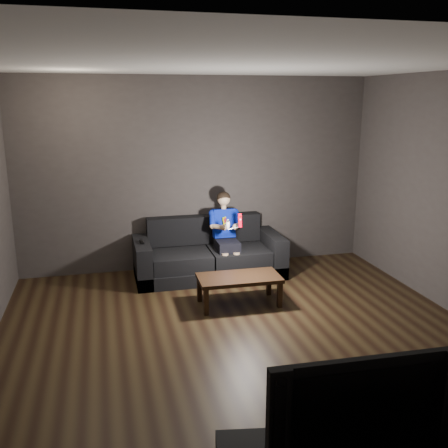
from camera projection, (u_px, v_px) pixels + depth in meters
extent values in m
plane|color=black|center=(246.00, 344.00, 5.02)|extent=(5.00, 5.00, 0.00)
cube|color=#3B3433|center=(198.00, 174.00, 7.03)|extent=(5.00, 0.04, 2.70)
cube|color=#3B3433|center=(400.00, 330.00, 2.33)|extent=(5.00, 0.04, 2.70)
cube|color=silver|center=(250.00, 62.00, 4.35)|extent=(5.00, 5.00, 0.02)
cube|color=black|center=(209.00, 270.00, 6.90)|extent=(2.02, 0.87, 0.17)
cube|color=black|center=(181.00, 261.00, 6.68)|extent=(0.79, 0.61, 0.21)
cube|color=black|center=(239.00, 256.00, 6.86)|extent=(0.79, 0.61, 0.21)
cube|color=black|center=(204.00, 229.00, 7.10)|extent=(1.62, 0.20, 0.39)
cube|color=black|center=(142.00, 262.00, 6.65)|extent=(0.20, 0.87, 0.55)
cube|color=black|center=(272.00, 252.00, 7.07)|extent=(0.20, 0.87, 0.55)
cube|color=black|center=(227.00, 245.00, 6.76)|extent=(0.29, 0.37, 0.14)
cube|color=#02118C|center=(224.00, 223.00, 6.88)|extent=(0.29, 0.21, 0.41)
cube|color=#F8FF02|center=(225.00, 220.00, 6.79)|extent=(0.09, 0.09, 0.10)
cube|color=red|center=(225.00, 220.00, 6.78)|extent=(0.06, 0.06, 0.06)
cylinder|color=#D6AC84|center=(224.00, 207.00, 6.83)|extent=(0.07, 0.07, 0.06)
sphere|color=#D6AC84|center=(224.00, 199.00, 6.80)|extent=(0.18, 0.18, 0.18)
ellipsoid|color=black|center=(224.00, 197.00, 6.80)|extent=(0.19, 0.19, 0.16)
cylinder|color=#02118C|center=(212.00, 220.00, 6.76)|extent=(0.08, 0.22, 0.19)
cylinder|color=#02118C|center=(238.00, 218.00, 6.84)|extent=(0.08, 0.22, 0.19)
cylinder|color=#D6AC84|center=(218.00, 225.00, 6.64)|extent=(0.14, 0.23, 0.10)
cylinder|color=#D6AC84|center=(238.00, 224.00, 6.70)|extent=(0.14, 0.23, 0.10)
sphere|color=#D6AC84|center=(224.00, 228.00, 6.56)|extent=(0.08, 0.08, 0.08)
sphere|color=#D6AC84|center=(235.00, 227.00, 6.60)|extent=(0.08, 0.08, 0.08)
cylinder|color=#D6AC84|center=(225.00, 266.00, 6.61)|extent=(0.09, 0.09, 0.33)
cylinder|color=#D6AC84|center=(236.00, 265.00, 6.65)|extent=(0.09, 0.09, 0.33)
cube|color=red|center=(240.00, 220.00, 6.37)|extent=(0.05, 0.07, 0.18)
cube|color=#730600|center=(240.00, 217.00, 6.33)|extent=(0.03, 0.01, 0.03)
cylinder|color=white|center=(240.00, 222.00, 6.35)|extent=(0.02, 0.01, 0.02)
ellipsoid|color=white|center=(228.00, 224.00, 6.35)|extent=(0.07, 0.09, 0.14)
cylinder|color=black|center=(228.00, 221.00, 6.30)|extent=(0.02, 0.01, 0.02)
cube|color=black|center=(142.00, 242.00, 6.53)|extent=(0.05, 0.15, 0.03)
cube|color=black|center=(142.00, 240.00, 6.57)|extent=(0.02, 0.02, 0.00)
cube|color=black|center=(239.00, 278.00, 5.89)|extent=(0.98, 0.50, 0.04)
cube|color=black|center=(206.00, 302.00, 5.64)|extent=(0.05, 0.05, 0.31)
cube|color=black|center=(280.00, 295.00, 5.85)|extent=(0.05, 0.05, 0.31)
cube|color=black|center=(199.00, 289.00, 6.02)|extent=(0.05, 0.05, 0.31)
cube|color=black|center=(269.00, 283.00, 6.22)|extent=(0.05, 0.05, 0.31)
imported|color=black|center=(357.00, 400.00, 2.66)|extent=(1.07, 0.17, 0.61)
cube|color=white|center=(448.00, 415.00, 2.84)|extent=(0.10, 0.18, 0.23)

